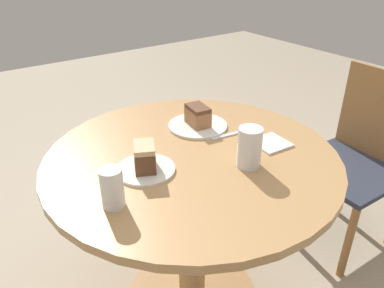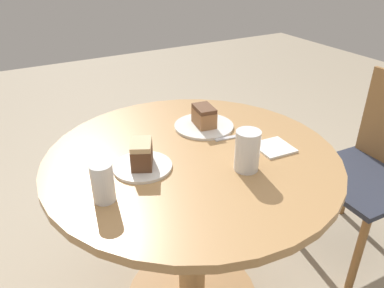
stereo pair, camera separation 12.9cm
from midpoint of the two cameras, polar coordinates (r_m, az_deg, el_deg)
name	(u,v)px [view 2 (the right image)]	position (r m, az deg, el deg)	size (l,w,h in m)	color
table	(192,199)	(1.42, 2.63, -8.50)	(1.03, 1.03, 0.74)	tan
chair	(374,168)	(1.99, 27.72, -3.29)	(0.48, 0.45, 0.88)	olive
plate_near	(204,126)	(1.50, 4.29, 2.70)	(0.24, 0.24, 0.01)	silver
plate_far	(142,166)	(1.24, -4.64, -3.46)	(0.20, 0.20, 0.01)	silver
cake_slice_near	(204,116)	(1.49, 4.35, 4.23)	(0.11, 0.08, 0.08)	#9E6B42
cake_slice_far	(141,153)	(1.21, -4.73, -1.53)	(0.12, 0.10, 0.09)	brown
glass_lemonade	(247,152)	(1.22, 11.43, -1.33)	(0.08, 0.08, 0.14)	beige
glass_water	(103,184)	(1.08, -10.09, -6.15)	(0.06, 0.06, 0.12)	silver
napkin_stack	(274,148)	(1.39, 15.02, -0.59)	(0.13, 0.13, 0.01)	white
fork	(233,137)	(1.44, 8.88, 1.02)	(0.04, 0.15, 0.00)	silver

